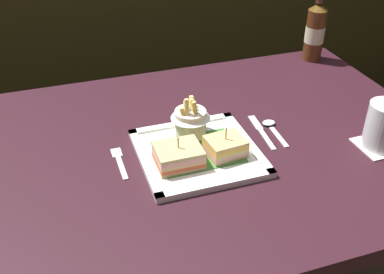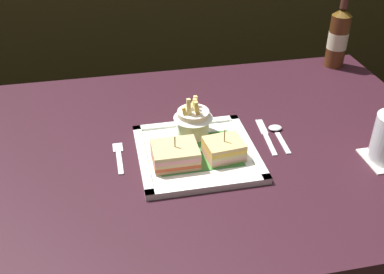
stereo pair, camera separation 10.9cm
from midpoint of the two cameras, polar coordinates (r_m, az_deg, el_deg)
dining_table at (r=1.19m, az=-3.30°, el=-5.30°), size 1.33×0.87×0.72m
square_plate at (r=1.10m, az=-2.13°, el=-2.09°), size 0.28×0.28×0.02m
sandwich_half_left at (r=1.05m, az=-4.68°, el=-2.44°), size 0.10×0.09×0.07m
sandwich_half_right at (r=1.07m, az=1.25°, el=-1.32°), size 0.09×0.08×0.08m
fries_cup at (r=1.13m, az=-2.97°, el=2.25°), size 0.10×0.10×0.11m
beer_bottle at (r=1.59m, az=13.08°, el=12.68°), size 0.06×0.06×0.28m
drink_coaster at (r=1.20m, az=19.68°, el=-1.15°), size 0.10×0.10×0.00m
water_glass at (r=1.17m, az=20.16°, el=0.97°), size 0.09×0.09×0.11m
fork at (r=1.10m, az=-11.80°, el=-3.03°), size 0.02×0.13×0.00m
knife at (r=1.20m, az=5.94°, el=0.74°), size 0.03×0.16×0.00m
spoon at (r=1.21m, az=7.26°, el=1.24°), size 0.04×0.12×0.01m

